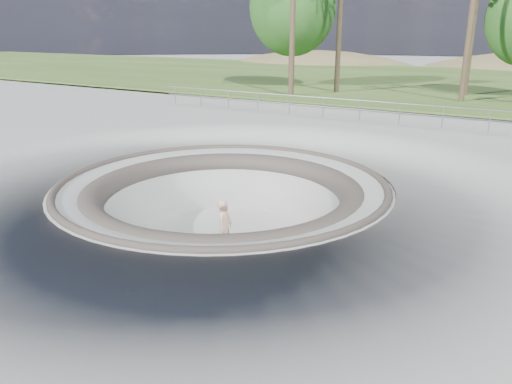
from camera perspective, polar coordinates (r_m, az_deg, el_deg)
ground at (r=15.50m, az=-3.79°, el=1.04°), size 180.00×180.00×0.00m
skate_bowl at (r=16.13m, az=-3.66°, el=-5.18°), size 14.00×14.00×4.10m
grass_strip at (r=47.09m, az=21.19°, el=11.62°), size 180.00×36.00×0.12m
distant_hills at (r=70.39m, az=27.19°, el=6.63°), size 103.20×45.00×28.60m
safety_railing at (r=25.86m, az=11.79°, el=9.15°), size 25.00×0.06×1.03m
skateboard at (r=14.80m, az=-3.53°, el=-7.42°), size 0.84×0.51×0.08m
skater at (r=14.44m, az=-3.60°, el=-4.22°), size 0.56×0.72×1.76m
bushy_tree_left at (r=40.40m, az=4.20°, el=20.36°), size 6.72×6.11×9.69m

